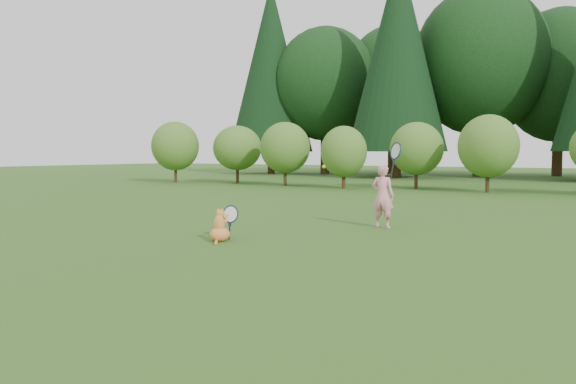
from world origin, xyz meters
The scene contains 6 objects.
ground centered at (0.00, 0.00, 0.00)m, with size 100.00×100.00×0.00m, color #234A14.
shrub_row centered at (0.00, 13.00, 1.40)m, with size 28.00×3.00×2.80m, color #4A7A26, non-canonical shape.
woodland_backdrop centered at (0.00, 23.00, 7.50)m, with size 48.00×10.00×15.00m, color black, non-canonical shape.
child centered at (1.58, 2.00, 0.63)m, with size 0.69×0.44×1.80m.
cat centered at (-0.04, -0.89, 0.27)m, with size 0.45×0.78×0.72m.
tennis_ball centered at (0.91, 0.85, 1.17)m, with size 0.06×0.06×0.06m.
Camera 1 is at (5.57, -7.95, 1.42)m, focal length 35.00 mm.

